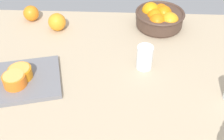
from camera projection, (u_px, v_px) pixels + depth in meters
ground_plane at (122, 85)px, 104.39cm from camera, size 144.26×100.34×3.00cm
fruit_bowl at (160, 18)px, 127.93cm from camera, size 22.15×22.15×10.78cm
juice_glass at (145, 58)px, 106.80cm from camera, size 6.10×6.10×9.50cm
cutting_board at (15, 82)px, 102.21cm from camera, size 37.09×29.64×1.73cm
orange_half_0 at (15, 80)px, 98.35cm from camera, size 8.08×8.08×4.52cm
orange_half_1 at (21, 73)px, 101.32cm from camera, size 8.26×8.26×4.33cm
loose_orange_0 at (58, 22)px, 126.97cm from camera, size 7.94×7.94×7.94cm
loose_orange_1 at (32, 13)px, 133.43cm from camera, size 7.28×7.28×7.28cm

